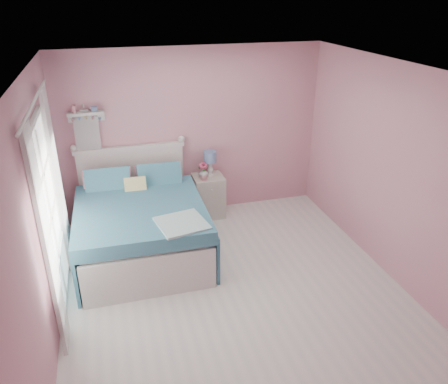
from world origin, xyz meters
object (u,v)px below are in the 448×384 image
nightstand (208,196)px  teacup (204,177)px  bed (141,225)px  vase (203,173)px  table_lamp (210,158)px

nightstand → teacup: size_ratio=6.21×
bed → vase: bed is taller
teacup → bed: bearing=-146.4°
bed → teacup: (1.05, 0.70, 0.30)m
table_lamp → vase: bearing=-149.2°
bed → teacup: 1.30m
vase → nightstand: bearing=11.7°
bed → table_lamp: 1.57m
nightstand → teacup: teacup is taller
teacup → nightstand: bearing=48.2°
bed → teacup: bearing=34.7°
bed → nightstand: bed is taller
vase → teacup: vase is taller
nightstand → bed: bearing=-145.0°
vase → teacup: bearing=-97.4°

